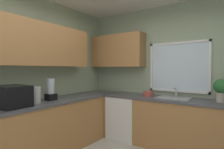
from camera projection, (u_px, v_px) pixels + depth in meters
room_shell at (107, 42)px, 2.44m from camera, size 3.53×4.03×2.71m
counter_run_left at (35, 132)px, 2.73m from camera, size 0.65×3.64×0.89m
counter_run_back at (173, 123)px, 3.17m from camera, size 2.62×0.65×0.89m
dishwasher at (126, 117)px, 3.68m from camera, size 0.60×0.60×0.84m
microwave at (12, 96)px, 2.43m from camera, size 0.48×0.36×0.29m
kettle at (36, 95)px, 2.71m from camera, size 0.14×0.14×0.25m
sink_assembly at (174, 98)px, 3.16m from camera, size 0.54×0.40×0.19m
potted_plant at (221, 89)px, 2.78m from camera, size 0.22×0.22×0.36m
bowl at (148, 94)px, 3.42m from camera, size 0.20×0.20×0.09m
blender_appliance at (51, 90)px, 2.95m from camera, size 0.15×0.15×0.36m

